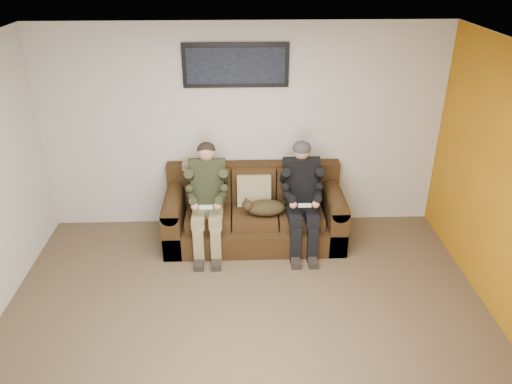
{
  "coord_description": "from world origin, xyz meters",
  "views": [
    {
      "loc": [
        -0.06,
        -3.65,
        3.41
      ],
      "look_at": [
        0.12,
        1.2,
        0.95
      ],
      "focal_mm": 35.0,
      "sensor_mm": 36.0,
      "label": 1
    }
  ],
  "objects_px": {
    "person_right": "(302,191)",
    "framed_poster": "(236,65)",
    "person_left": "(207,193)",
    "sofa": "(254,213)",
    "cat": "(264,208)"
  },
  "relations": [
    {
      "from": "person_right",
      "to": "framed_poster",
      "type": "xyz_separation_m",
      "value": [
        -0.76,
        0.57,
        1.37
      ]
    },
    {
      "from": "person_left",
      "to": "framed_poster",
      "type": "height_order",
      "value": "framed_poster"
    },
    {
      "from": "sofa",
      "to": "person_left",
      "type": "relative_size",
      "value": 1.69
    },
    {
      "from": "cat",
      "to": "framed_poster",
      "type": "xyz_separation_m",
      "value": [
        -0.31,
        0.62,
        1.56
      ]
    },
    {
      "from": "person_left",
      "to": "person_right",
      "type": "distance_m",
      "value": 1.13
    },
    {
      "from": "person_right",
      "to": "person_left",
      "type": "bearing_deg",
      "value": -179.98
    },
    {
      "from": "person_right",
      "to": "sofa",
      "type": "bearing_deg",
      "value": 162.03
    },
    {
      "from": "person_right",
      "to": "cat",
      "type": "height_order",
      "value": "person_right"
    },
    {
      "from": "person_right",
      "to": "cat",
      "type": "relative_size",
      "value": 1.98
    },
    {
      "from": "sofa",
      "to": "person_left",
      "type": "xyz_separation_m",
      "value": [
        -0.56,
        -0.18,
        0.39
      ]
    },
    {
      "from": "person_left",
      "to": "person_right",
      "type": "bearing_deg",
      "value": 0.02
    },
    {
      "from": "person_right",
      "to": "cat",
      "type": "distance_m",
      "value": 0.49
    },
    {
      "from": "cat",
      "to": "person_left",
      "type": "bearing_deg",
      "value": 175.89
    },
    {
      "from": "sofa",
      "to": "framed_poster",
      "type": "distance_m",
      "value": 1.82
    },
    {
      "from": "person_right",
      "to": "framed_poster",
      "type": "relative_size",
      "value": 1.04
    }
  ]
}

